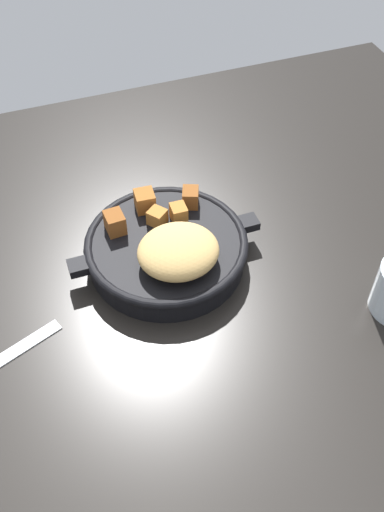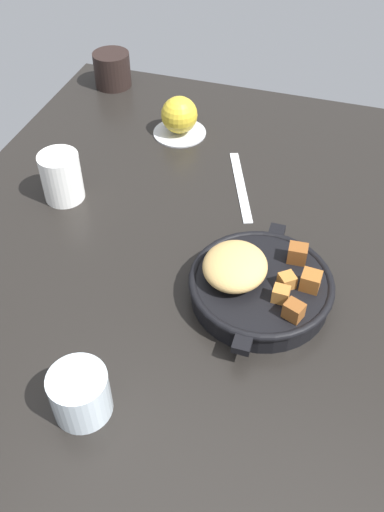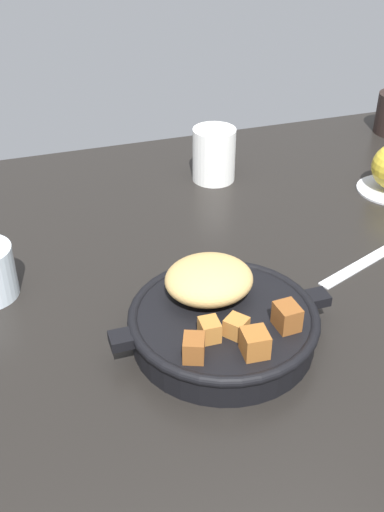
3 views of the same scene
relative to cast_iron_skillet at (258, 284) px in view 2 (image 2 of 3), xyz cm
name	(u,v)px [view 2 (image 2 of 3)]	position (x,y,z in cm)	size (l,w,h in cm)	color
ground_plane	(214,281)	(2.19, 7.12, -4.06)	(116.99, 97.99, 2.40)	black
cast_iron_skillet	(258,284)	(0.00, 0.00, 0.00)	(25.28, 21.01, 7.76)	black
saucer_plate	(180,132)	(38.23, 24.67, -2.56)	(10.74, 10.74, 0.60)	#B7BABF
red_apple	(179,115)	(38.23, 24.67, 1.38)	(7.28, 7.28, 7.28)	gold
butter_knife	(241,186)	(24.98, 8.60, -2.68)	(20.42, 1.60, 0.36)	silver
coffee_mug_dark	(112,70)	(52.75, 45.42, 0.92)	(8.15, 8.15, 7.55)	black
white_creamer_pitcher	(62,177)	(12.67, 37.53, 1.51)	(6.96, 6.96, 8.74)	white
water_glass_short	(80,394)	(-24.34, 16.40, 0.46)	(7.33, 7.33, 6.64)	silver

